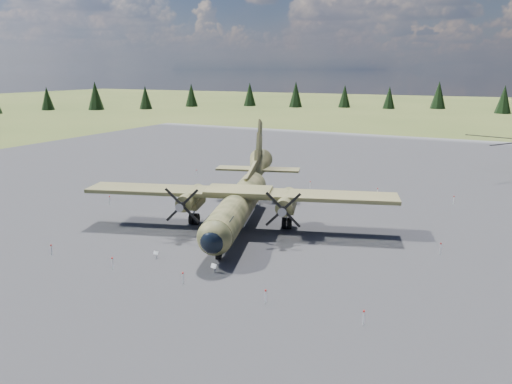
% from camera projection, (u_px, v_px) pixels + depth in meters
% --- Properties ---
extents(ground, '(500.00, 500.00, 0.00)m').
position_uv_depth(ground, '(249.00, 225.00, 45.44)').
color(ground, brown).
rests_on(ground, ground).
extents(apron, '(120.00, 120.00, 0.04)m').
position_uv_depth(apron, '(291.00, 200.00, 54.15)').
color(apron, slate).
rests_on(apron, ground).
extents(transport_plane, '(27.05, 24.12, 9.05)m').
position_uv_depth(transport_plane, '(241.00, 197.00, 44.81)').
color(transport_plane, '#373B20').
rests_on(transport_plane, ground).
extents(info_placard_left, '(0.39, 0.18, 0.60)m').
position_uv_depth(info_placard_left, '(156.00, 254.00, 37.18)').
color(info_placard_left, gray).
rests_on(info_placard_left, ground).
extents(info_placard_right, '(0.47, 0.27, 0.69)m').
position_uv_depth(info_placard_right, '(214.00, 267.00, 34.53)').
color(info_placard_right, gray).
rests_on(info_placard_right, ground).
extents(barrier_fence, '(33.12, 29.62, 0.85)m').
position_uv_depth(barrier_fence, '(244.00, 219.00, 45.45)').
color(barrier_fence, white).
rests_on(barrier_fence, ground).
extents(treeline, '(304.04, 307.08, 10.98)m').
position_uv_depth(treeline, '(179.00, 202.00, 34.97)').
color(treeline, black).
rests_on(treeline, ground).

